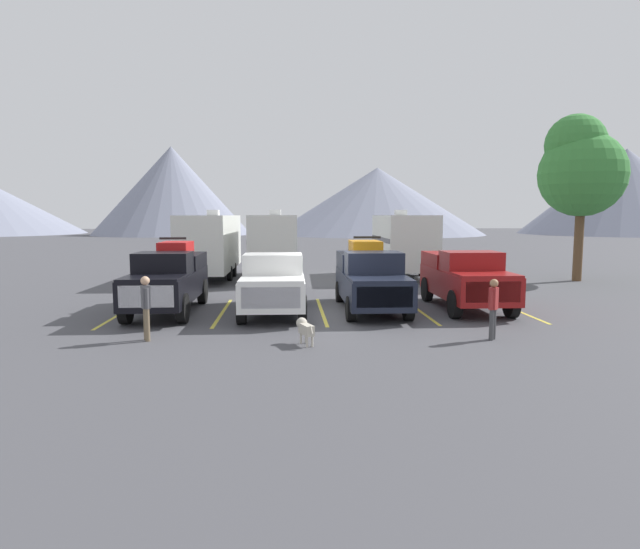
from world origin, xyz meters
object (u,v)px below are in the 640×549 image
at_px(pickup_truck_a, 169,278).
at_px(person_b, 146,304).
at_px(pickup_truck_c, 370,277).
at_px(camper_trailer_a, 211,242).
at_px(camper_trailer_c, 404,242).
at_px(camper_trailer_b, 275,243).
at_px(pickup_truck_b, 274,281).
at_px(pickup_truck_d, 465,277).
at_px(person_a, 493,305).
at_px(dog, 305,328).

height_order(pickup_truck_a, person_b, pickup_truck_a).
distance_m(pickup_truck_a, pickup_truck_c, 7.12).
bearing_deg(camper_trailer_a, pickup_truck_c, -54.32).
height_order(pickup_truck_c, camper_trailer_c, camper_trailer_c).
distance_m(pickup_truck_a, camper_trailer_b, 10.20).
bearing_deg(camper_trailer_a, pickup_truck_b, -70.65).
relative_size(pickup_truck_d, person_b, 3.03).
relative_size(camper_trailer_c, person_a, 4.55).
bearing_deg(camper_trailer_a, dog, -73.20).
bearing_deg(camper_trailer_b, person_b, -102.65).
bearing_deg(camper_trailer_a, camper_trailer_c, 0.68).
relative_size(pickup_truck_a, person_a, 3.39).
bearing_deg(person_b, person_a, -2.84).
height_order(pickup_truck_a, pickup_truck_c, pickup_truck_c).
xyz_separation_m(pickup_truck_b, camper_trailer_a, (-3.61, 10.27, 0.82)).
xyz_separation_m(pickup_truck_d, person_b, (-10.26, -4.52, -0.13)).
height_order(camper_trailer_c, dog, camper_trailer_c).
height_order(pickup_truck_c, camper_trailer_a, camper_trailer_a).
relative_size(pickup_truck_a, pickup_truck_b, 1.05).
distance_m(camper_trailer_b, dog, 14.78).
bearing_deg(camper_trailer_b, camper_trailer_a, 174.51).
distance_m(pickup_truck_a, person_a, 10.90).
xyz_separation_m(pickup_truck_a, pickup_truck_c, (7.12, 0.07, -0.03)).
height_order(camper_trailer_b, person_b, camper_trailer_b).
relative_size(pickup_truck_b, camper_trailer_c, 0.71).
relative_size(camper_trailer_a, camper_trailer_c, 1.17).
xyz_separation_m(pickup_truck_d, camper_trailer_c, (-0.11, 9.94, 0.80)).
bearing_deg(person_a, person_b, 177.16).
distance_m(pickup_truck_d, camper_trailer_b, 11.88).
distance_m(pickup_truck_c, camper_trailer_c, 10.52).
bearing_deg(dog, pickup_truck_c, 64.07).
xyz_separation_m(pickup_truck_b, camper_trailer_b, (-0.19, 9.94, 0.82)).
xyz_separation_m(pickup_truck_c, camper_trailer_a, (-7.05, 9.81, 0.77)).
distance_m(pickup_truck_a, camper_trailer_a, 9.92).
xyz_separation_m(pickup_truck_a, camper_trailer_a, (0.07, 9.89, 0.74)).
bearing_deg(pickup_truck_d, pickup_truck_b, -176.27).
distance_m(camper_trailer_b, camper_trailer_c, 7.02).
relative_size(pickup_truck_c, person_a, 3.42).
height_order(pickup_truck_c, person_b, pickup_truck_c).
height_order(pickup_truck_d, person_b, pickup_truck_d).
height_order(pickup_truck_a, pickup_truck_b, pickup_truck_a).
height_order(pickup_truck_b, pickup_truck_d, pickup_truck_d).
xyz_separation_m(camper_trailer_c, person_b, (-10.15, -14.46, -0.93)).
distance_m(pickup_truck_d, camper_trailer_a, 14.42).
bearing_deg(person_a, pickup_truck_a, 153.22).
bearing_deg(person_b, pickup_truck_d, 23.77).
bearing_deg(camper_trailer_a, person_a, -56.87).
bearing_deg(camper_trailer_a, camper_trailer_b, -5.49).
height_order(pickup_truck_d, camper_trailer_c, camper_trailer_c).
bearing_deg(camper_trailer_c, pickup_truck_d, -89.38).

